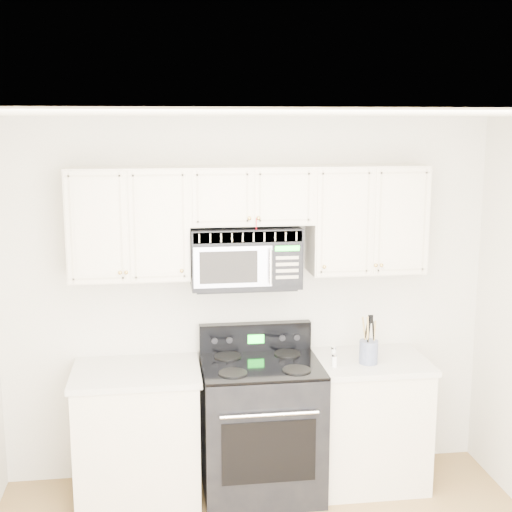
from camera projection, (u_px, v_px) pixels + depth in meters
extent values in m
cube|color=white|center=(296.00, 114.00, 3.20)|extent=(3.50, 3.50, 0.01)
cube|color=beige|center=(247.00, 300.00, 5.14)|extent=(3.50, 0.01, 2.60)
cube|color=beige|center=(138.00, 436.00, 4.89)|extent=(0.82, 0.63, 0.88)
cube|color=beige|center=(136.00, 373.00, 4.80)|extent=(0.86, 0.65, 0.04)
cube|color=black|center=(140.00, 486.00, 5.00)|extent=(0.82, 0.55, 0.10)
cube|color=beige|center=(364.00, 423.00, 5.11)|extent=(0.82, 0.63, 0.88)
cube|color=beige|center=(366.00, 362.00, 5.02)|extent=(0.86, 0.65, 0.04)
cube|color=black|center=(361.00, 470.00, 5.22)|extent=(0.82, 0.55, 0.10)
cube|color=black|center=(261.00, 428.00, 4.97)|extent=(0.81, 0.69, 0.92)
cube|color=black|center=(269.00, 452.00, 4.63)|extent=(0.62, 0.01, 0.43)
cylinder|color=white|center=(270.00, 415.00, 4.55)|extent=(0.64, 0.02, 0.02)
cube|color=black|center=(261.00, 365.00, 4.88)|extent=(0.81, 0.69, 0.02)
cube|color=black|center=(255.00, 337.00, 5.16)|extent=(0.81, 0.08, 0.21)
cube|color=#0FF124|center=(256.00, 339.00, 5.12)|extent=(0.12, 0.00, 0.06)
cube|color=beige|center=(129.00, 223.00, 4.76)|extent=(0.80, 0.33, 0.75)
cube|color=beige|center=(366.00, 219.00, 4.98)|extent=(0.80, 0.33, 0.75)
cube|color=beige|center=(250.00, 195.00, 4.84)|extent=(0.84, 0.33, 0.39)
sphere|color=tan|center=(126.00, 273.00, 4.63)|extent=(0.03, 0.03, 0.03)
sphere|color=tan|center=(182.00, 271.00, 4.68)|extent=(0.03, 0.03, 0.03)
sphere|color=tan|center=(324.00, 267.00, 4.81)|extent=(0.03, 0.03, 0.03)
sphere|color=tan|center=(376.00, 265.00, 4.86)|extent=(0.03, 0.03, 0.03)
sphere|color=tan|center=(249.00, 218.00, 4.68)|extent=(0.03, 0.03, 0.03)
sphere|color=tan|center=(258.00, 218.00, 4.68)|extent=(0.03, 0.03, 0.03)
cylinder|color=#C8000D|center=(256.00, 226.00, 4.69)|extent=(0.00, 0.00, 0.10)
sphere|color=tan|center=(256.00, 235.00, 4.70)|extent=(0.03, 0.03, 0.03)
cube|color=black|center=(245.00, 256.00, 4.89)|extent=(0.74, 0.37, 0.41)
cube|color=#B9AC96|center=(248.00, 237.00, 4.68)|extent=(0.72, 0.01, 0.07)
cube|color=#9695A3|center=(233.00, 267.00, 4.70)|extent=(0.52, 0.01, 0.27)
cube|color=black|center=(229.00, 267.00, 4.69)|extent=(0.38, 0.01, 0.22)
cube|color=black|center=(287.00, 266.00, 4.75)|extent=(0.20, 0.01, 0.27)
cube|color=#0FF124|center=(287.00, 248.00, 4.72)|extent=(0.16, 0.00, 0.03)
cylinder|color=white|center=(271.00, 267.00, 4.70)|extent=(0.02, 0.02, 0.24)
cylinder|color=slate|center=(369.00, 352.00, 4.92)|extent=(0.13, 0.13, 0.16)
cylinder|color=#A68649|center=(374.00, 341.00, 4.91)|extent=(0.01, 0.01, 0.28)
cylinder|color=black|center=(365.00, 338.00, 4.93)|extent=(0.01, 0.01, 0.30)
cylinder|color=#A68649|center=(368.00, 339.00, 4.86)|extent=(0.01, 0.01, 0.32)
cylinder|color=black|center=(374.00, 341.00, 4.91)|extent=(0.01, 0.01, 0.28)
cylinder|color=#A68649|center=(365.00, 338.00, 4.93)|extent=(0.01, 0.01, 0.30)
cylinder|color=black|center=(368.00, 339.00, 4.86)|extent=(0.01, 0.01, 0.32)
cylinder|color=white|center=(334.00, 361.00, 4.85)|extent=(0.04, 0.04, 0.08)
cylinder|color=white|center=(335.00, 355.00, 4.84)|extent=(0.04, 0.04, 0.01)
cylinder|color=white|center=(334.00, 354.00, 5.01)|extent=(0.04, 0.04, 0.07)
cylinder|color=white|center=(334.00, 348.00, 5.00)|extent=(0.04, 0.04, 0.01)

